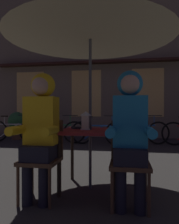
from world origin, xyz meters
name	(u,v)px	position (x,y,z in m)	size (l,w,h in m)	color
ground_plane	(90,188)	(0.00, 0.00, 0.00)	(60.00, 60.00, 0.00)	#2D2B28
cafe_table	(90,138)	(0.00, 0.00, 0.64)	(0.72, 0.72, 0.74)	maroon
patio_umbrella	(90,24)	(0.00, 0.00, 2.06)	(2.10, 2.10, 2.31)	#4C4C51
lantern	(86,120)	(-0.05, -0.02, 0.86)	(0.11, 0.11, 0.23)	white
chair_left	(43,154)	(-0.48, -0.37, 0.49)	(0.40, 0.40, 0.87)	#513823
chair_right	(130,157)	(0.48, -0.37, 0.49)	(0.40, 0.40, 0.87)	#513823
person_left_hooded	(41,123)	(-0.48, -0.43, 0.85)	(0.45, 0.56, 1.40)	black
person_right_hooded	(130,124)	(0.48, -0.43, 0.85)	(0.45, 0.56, 1.40)	black
shopfront_building	(117,54)	(0.12, 5.40, 3.09)	(10.00, 0.93, 6.20)	#6B5B4C
bicycle_nearest	(13,131)	(-2.98, 3.46, 0.35)	(1.68, 0.19, 0.84)	black
bicycle_second	(57,132)	(-1.54, 3.36, 0.35)	(1.65, 0.41, 0.84)	black
bicycle_third	(98,133)	(-0.31, 3.35, 0.35)	(1.67, 0.28, 0.84)	black
bicycle_fourth	(140,132)	(0.87, 3.60, 0.35)	(1.66, 0.35, 0.84)	black
book	(80,128)	(-0.16, 0.11, 0.75)	(0.20, 0.14, 0.02)	black
potted_plant	(17,123)	(-3.17, 4.06, 0.54)	(0.60, 0.60, 0.92)	brown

